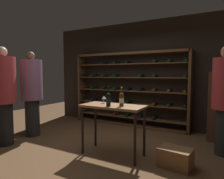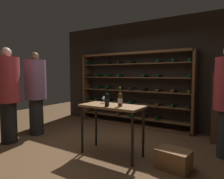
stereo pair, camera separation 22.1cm
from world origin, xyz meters
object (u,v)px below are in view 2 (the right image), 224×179
at_px(tasting_table, 112,112).
at_px(wine_glass_stemmed_right, 104,98).
at_px(display_cabinet, 224,108).
at_px(wine_bottle_green_slim, 107,99).
at_px(person_guest_khaki, 36,89).
at_px(person_bystander_red_print, 8,91).
at_px(wine_crate, 173,159).
at_px(wine_bottle_amber_reserve, 120,99).
at_px(wine_rack, 132,90).

xyz_separation_m(tasting_table, wine_glass_stemmed_right, (-0.26, 0.12, 0.22)).
distance_m(display_cabinet, wine_glass_stemmed_right, 2.49).
bearing_deg(wine_glass_stemmed_right, wine_bottle_green_slim, -47.53).
xyz_separation_m(person_guest_khaki, wine_bottle_green_slim, (2.17, -0.24, -0.06)).
height_order(person_guest_khaki, wine_bottle_green_slim, person_guest_khaki).
xyz_separation_m(person_bystander_red_print, wine_glass_stemmed_right, (1.89, 0.74, -0.09)).
relative_size(wine_crate, wine_bottle_amber_reserve, 1.46).
bearing_deg(person_bystander_red_print, wine_glass_stemmed_right, -125.90).
bearing_deg(display_cabinet, person_bystander_red_print, -148.17).
bearing_deg(wine_bottle_amber_reserve, tasting_table, 169.61).
bearing_deg(person_guest_khaki, wine_glass_stemmed_right, -125.27).
distance_m(wine_rack, wine_bottle_amber_reserve, 2.18).
height_order(person_guest_khaki, wine_bottle_amber_reserve, person_guest_khaki).
relative_size(display_cabinet, wine_bottle_amber_reserve, 4.47).
xyz_separation_m(display_cabinet, wine_glass_stemmed_right, (-1.89, -1.61, 0.25)).
xyz_separation_m(wine_rack, wine_crate, (1.68, -1.94, -0.86)).
relative_size(wine_rack, person_guest_khaki, 1.69).
distance_m(person_guest_khaki, wine_bottle_amber_reserve, 2.35).
relative_size(person_guest_khaki, wine_bottle_amber_reserve, 5.87).
xyz_separation_m(tasting_table, person_bystander_red_print, (-2.15, -0.62, 0.31)).
xyz_separation_m(person_guest_khaki, wine_bottle_amber_reserve, (2.35, -0.10, -0.06)).
relative_size(wine_crate, wine_glass_stemmed_right, 3.44).
xyz_separation_m(tasting_table, wine_bottle_green_slim, (0.01, -0.17, 0.24)).
height_order(wine_bottle_amber_reserve, wine_glass_stemmed_right, wine_bottle_amber_reserve).
distance_m(wine_rack, display_cabinet, 2.27).
distance_m(tasting_table, wine_crate, 1.24).
height_order(tasting_table, display_cabinet, display_cabinet).
relative_size(wine_bottle_amber_reserve, wine_glass_stemmed_right, 2.36).
relative_size(person_guest_khaki, person_bystander_red_print, 0.98).
height_order(wine_crate, wine_glass_stemmed_right, wine_glass_stemmed_right).
bearing_deg(person_guest_khaki, tasting_table, -128.62).
xyz_separation_m(wine_rack, wine_bottle_amber_reserve, (0.80, -2.02, 0.00)).
xyz_separation_m(wine_rack, person_guest_khaki, (-1.55, -1.92, 0.06)).
relative_size(person_bystander_red_print, display_cabinet, 1.33).
height_order(person_guest_khaki, display_cabinet, person_guest_khaki).
xyz_separation_m(display_cabinet, wine_bottle_green_slim, (-1.62, -1.90, 0.27)).
height_order(tasting_table, wine_glass_stemmed_right, wine_glass_stemmed_right).
bearing_deg(wine_crate, wine_rack, 130.92).
height_order(wine_rack, tasting_table, wine_rack).
bearing_deg(wine_bottle_green_slim, wine_rack, 105.96).
bearing_deg(wine_rack, display_cabinet, -6.62).
bearing_deg(tasting_table, wine_rack, 107.05).
bearing_deg(wine_bottle_amber_reserve, wine_bottle_green_slim, -143.68).
distance_m(person_guest_khaki, display_cabinet, 4.16).
height_order(display_cabinet, wine_bottle_amber_reserve, display_cabinet).
height_order(person_bystander_red_print, display_cabinet, person_bystander_red_print).
bearing_deg(tasting_table, person_guest_khaki, 178.17).
distance_m(person_guest_khaki, wine_bottle_green_slim, 2.18).
distance_m(wine_rack, wine_crate, 2.70).
relative_size(person_guest_khaki, display_cabinet, 1.31).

